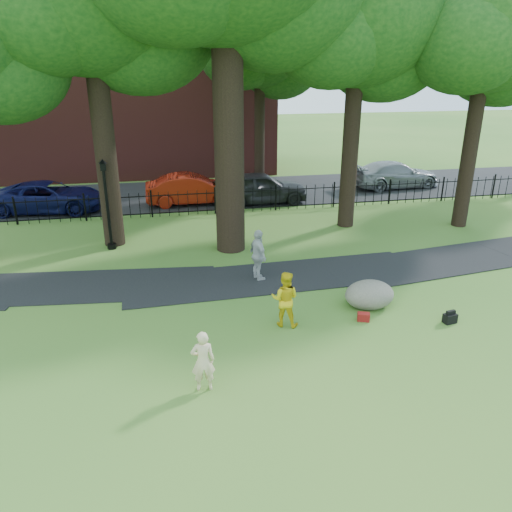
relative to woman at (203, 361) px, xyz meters
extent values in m
plane|color=#396D26|center=(1.95, 1.82, -0.73)|extent=(120.00, 120.00, 0.00)
cube|color=black|center=(2.95, 5.72, -0.73)|extent=(36.07, 3.85, 0.03)
cube|color=black|center=(1.95, 17.82, -0.73)|extent=(80.00, 7.00, 0.02)
cube|color=black|center=(1.95, 13.82, 0.29)|extent=(44.00, 0.04, 0.04)
cube|color=black|center=(1.95, 13.82, -0.55)|extent=(44.00, 0.04, 0.04)
cube|color=maroon|center=(-2.05, 25.82, 5.27)|extent=(18.00, 8.00, 12.00)
cylinder|color=black|center=(1.95, 8.82, 4.52)|extent=(1.10, 1.10, 10.50)
cylinder|color=black|center=(-2.55, 10.32, 3.82)|extent=(0.80, 0.80, 9.10)
ellipsoid|color=#0F3A11|center=(-0.93, 11.22, 7.33)|extent=(5.76, 5.76, 4.90)
ellipsoid|color=#0F3A11|center=(-3.99, 9.60, 7.85)|extent=(5.40, 5.40, 4.59)
cylinder|color=black|center=(7.45, 10.82, 3.47)|extent=(0.70, 0.70, 8.40)
ellipsoid|color=#0F3A11|center=(7.45, 10.82, 7.91)|extent=(6.60, 6.60, 5.61)
ellipsoid|color=#0F3A11|center=(8.93, 11.65, 6.71)|extent=(5.28, 5.28, 4.49)
ellipsoid|color=#0F3A11|center=(6.13, 10.16, 7.19)|extent=(4.95, 4.95, 4.21)
cylinder|color=black|center=(12.45, 9.82, 3.30)|extent=(0.64, 0.64, 8.05)
ellipsoid|color=#0F3A11|center=(12.45, 9.82, 7.55)|extent=(6.20, 6.20, 5.27)
ellipsoid|color=#0F3A11|center=(13.84, 10.60, 6.40)|extent=(4.96, 4.96, 4.22)
ellipsoid|color=#0F3A11|center=(11.21, 9.20, 6.86)|extent=(4.65, 4.65, 3.95)
imported|color=beige|center=(0.00, 0.00, 0.00)|extent=(0.54, 0.36, 1.46)
imported|color=gold|center=(2.50, 2.50, 0.07)|extent=(0.95, 0.86, 1.59)
imported|color=#AEAFB3|center=(2.40, 5.66, 0.15)|extent=(0.67, 1.11, 1.76)
ellipsoid|color=#6C655A|center=(5.26, 3.11, -0.29)|extent=(1.49, 1.13, 0.87)
cylinder|color=black|center=(-2.64, 9.75, 0.82)|extent=(0.12, 0.12, 3.10)
cylinder|color=black|center=(-2.64, 9.75, -0.63)|extent=(0.35, 0.35, 0.19)
cube|color=black|center=(-2.64, 9.75, 2.52)|extent=(0.24, 0.24, 0.29)
cone|color=black|center=(-2.64, 9.75, 2.71)|extent=(0.31, 0.31, 0.15)
cube|color=black|center=(7.08, 1.70, -0.59)|extent=(0.39, 0.28, 0.27)
cube|color=maroon|center=(4.75, 2.29, -0.61)|extent=(0.39, 0.32, 0.23)
imported|color=maroon|center=(1.02, 15.80, 0.05)|extent=(4.73, 1.70, 1.55)
imported|color=#0C0F3F|center=(-5.95, 15.75, 0.01)|extent=(5.54, 3.05, 1.47)
imported|color=black|center=(4.48, 15.32, 0.09)|extent=(4.87, 2.09, 1.64)
imported|color=gray|center=(12.87, 17.18, 0.03)|extent=(5.37, 2.55, 1.51)
camera|label=1|loc=(-0.69, -9.39, 6.10)|focal=35.00mm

